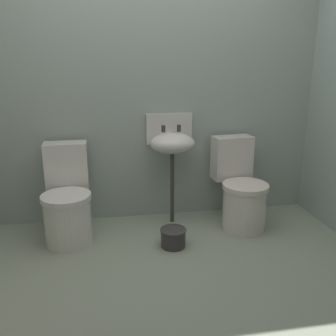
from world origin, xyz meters
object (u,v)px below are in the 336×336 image
at_px(sink, 172,142).
at_px(bucket, 173,237).
at_px(toilet_left, 67,202).
at_px(toilet_right, 240,191).

distance_m(sink, bucket, 0.84).
bearing_deg(toilet_left, sink, -169.76).
xyz_separation_m(toilet_left, bucket, (0.84, -0.31, -0.24)).
bearing_deg(toilet_right, toilet_left, -5.84).
xyz_separation_m(toilet_left, sink, (0.92, 0.19, 0.43)).
relative_size(toilet_right, sink, 0.79).
bearing_deg(toilet_right, sink, -23.41).
relative_size(toilet_right, bucket, 3.61).
xyz_separation_m(toilet_right, bucket, (-0.67, -0.31, -0.24)).
height_order(sink, bucket, sink).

